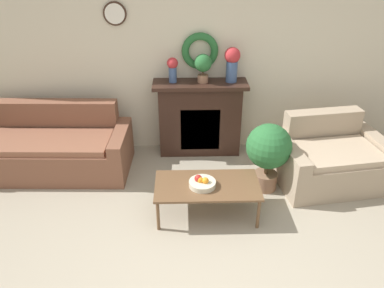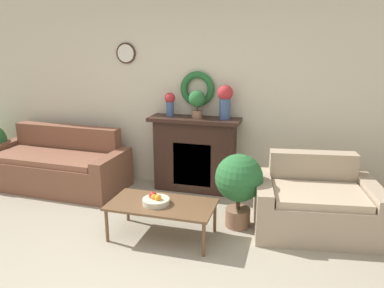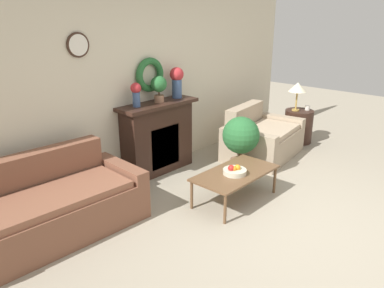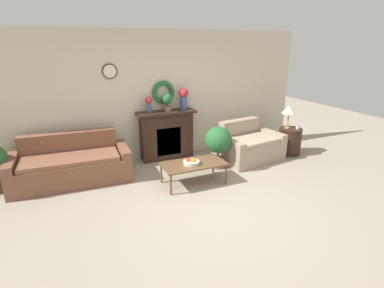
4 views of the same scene
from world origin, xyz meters
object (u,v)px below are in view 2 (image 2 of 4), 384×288
vase_on_mantel_right (225,99)px  potted_plant_floor_by_loveseat (239,182)px  potted_plant_on_mantel (197,101)px  vase_on_mantel_left (170,102)px  loveseat_right (315,204)px  coffee_table (162,206)px  couch_left (57,166)px  fruit_bowl (156,200)px  fireplace (195,154)px

vase_on_mantel_right → potted_plant_floor_by_loveseat: vase_on_mantel_right is taller
vase_on_mantel_right → potted_plant_on_mantel: size_ratio=1.21×
vase_on_mantel_left → potted_plant_on_mantel: 0.40m
loveseat_right → potted_plant_floor_by_loveseat: 0.90m
coffee_table → potted_plant_floor_by_loveseat: size_ratio=1.32×
couch_left → fruit_bowl: (1.95, -1.02, 0.13)m
fruit_bowl → vase_on_mantel_right: bearing=72.5°
fireplace → potted_plant_floor_by_loveseat: bearing=-50.7°
potted_plant_floor_by_loveseat → couch_left: bearing=169.2°
vase_on_mantel_right → potted_plant_floor_by_loveseat: 1.28m
couch_left → fruit_bowl: size_ratio=7.18×
potted_plant_floor_by_loveseat → vase_on_mantel_right: bearing=110.7°
fireplace → coffee_table: fireplace is taller
fireplace → vase_on_mantel_left: vase_on_mantel_left is taller
potted_plant_floor_by_loveseat → coffee_table: bearing=-147.9°
fireplace → loveseat_right: size_ratio=0.87×
fireplace → coffee_table: bearing=-89.3°
loveseat_right → potted_plant_floor_by_loveseat: potted_plant_floor_by_loveseat is taller
potted_plant_on_mantel → potted_plant_floor_by_loveseat: potted_plant_on_mantel is taller
coffee_table → vase_on_mantel_right: bearing=74.4°
fireplace → fruit_bowl: 1.44m
coffee_table → vase_on_mantel_right: size_ratio=2.50×
fireplace → coffee_table: size_ratio=1.11×
couch_left → potted_plant_on_mantel: 2.28m
loveseat_right → vase_on_mantel_right: size_ratio=3.19×
fruit_bowl → vase_on_mantel_left: vase_on_mantel_left is taller
fruit_bowl → potted_plant_floor_by_loveseat: bearing=31.5°
vase_on_mantel_left → potted_plant_on_mantel: size_ratio=0.87×
fruit_bowl → loveseat_right: bearing=22.0°
couch_left → fruit_bowl: couch_left is taller
fruit_bowl → vase_on_mantel_left: (-0.32, 1.44, 0.82)m
potted_plant_floor_by_loveseat → vase_on_mantel_left: bearing=140.2°
fireplace → potted_plant_floor_by_loveseat: fireplace is taller
loveseat_right → coffee_table: loveseat_right is taller
vase_on_mantel_right → potted_plant_on_mantel: bearing=-177.0°
fireplace → vase_on_mantel_right: size_ratio=2.76×
couch_left → potted_plant_floor_by_loveseat: bearing=-8.8°
couch_left → vase_on_mantel_left: size_ratio=6.35×
potted_plant_floor_by_loveseat → loveseat_right: bearing=11.6°
coffee_table → couch_left: bearing=153.5°
fireplace → couch_left: size_ratio=0.60×
fireplace → vase_on_mantel_left: (-0.36, 0.01, 0.71)m
fruit_bowl → vase_on_mantel_right: size_ratio=0.64×
vase_on_mantel_right → potted_plant_floor_by_loveseat: bearing=-69.3°
fireplace → vase_on_mantel_left: 0.80m
fruit_bowl → fireplace: bearing=88.4°
couch_left → coffee_table: (2.00, -1.00, 0.05)m
couch_left → fireplace: bearing=13.7°
couch_left → vase_on_mantel_left: bearing=16.3°
coffee_table → fruit_bowl: 0.10m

